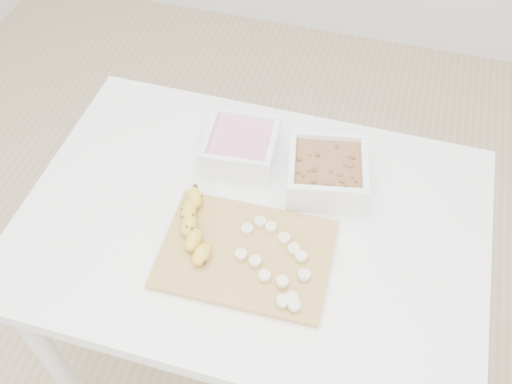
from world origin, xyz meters
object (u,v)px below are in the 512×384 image
(bowl_yogurt, at_px, (241,146))
(bowl_granola, at_px, (327,172))
(table, at_px, (252,244))
(cutting_board, at_px, (246,254))
(banana, at_px, (195,227))

(bowl_yogurt, distance_m, bowl_granola, 0.21)
(table, distance_m, bowl_granola, 0.24)
(cutting_board, relative_size, banana, 1.82)
(bowl_yogurt, bearing_deg, table, -65.57)
(table, xyz_separation_m, cutting_board, (0.01, -0.09, 0.10))
(bowl_granola, bearing_deg, cutting_board, -116.66)
(bowl_yogurt, height_order, bowl_granola, bowl_granola)
(bowl_granola, relative_size, cutting_board, 0.58)
(banana, bearing_deg, bowl_granola, 28.80)
(bowl_granola, xyz_separation_m, cutting_board, (-0.12, -0.23, -0.03))
(bowl_yogurt, distance_m, cutting_board, 0.27)
(bowl_yogurt, relative_size, cutting_board, 0.51)
(cutting_board, bearing_deg, bowl_granola, 63.34)
(cutting_board, bearing_deg, table, 98.34)
(cutting_board, distance_m, banana, 0.12)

